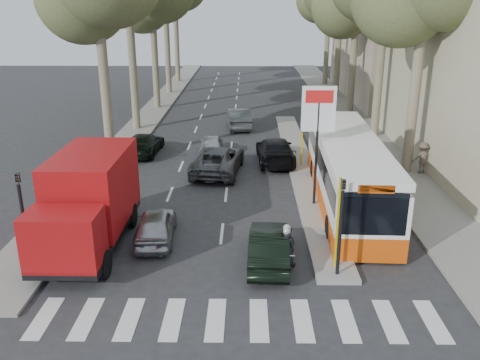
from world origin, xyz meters
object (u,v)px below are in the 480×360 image
Objects in this scene: silver_hatchback at (156,225)px; city_bus at (348,169)px; motorcycle at (286,250)px; dark_hatchback at (269,246)px; red_truck at (89,200)px.

city_bus is (8.30, 4.04, 1.05)m from silver_hatchback.
silver_hatchback is at bearing 160.00° from motorcycle.
silver_hatchback is at bearing -19.29° from dark_hatchback.
dark_hatchback is 2.01× the size of motorcycle.
city_bus is 7.20m from motorcycle.
silver_hatchback is 2.75m from red_truck.
dark_hatchback is at bearing 143.53° from motorcycle.
silver_hatchback is at bearing 11.45° from red_truck.
red_truck is at bearing -155.04° from city_bus.
motorcycle is (-3.28, -6.35, -0.90)m from city_bus.
red_truck is 11.61m from city_bus.
red_truck is (-2.40, -0.47, 1.26)m from silver_hatchback.
red_truck is at bearing 170.78° from motorcycle.
motorcycle is at bearing -115.22° from city_bus.
city_bus reaches higher than dark_hatchback.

